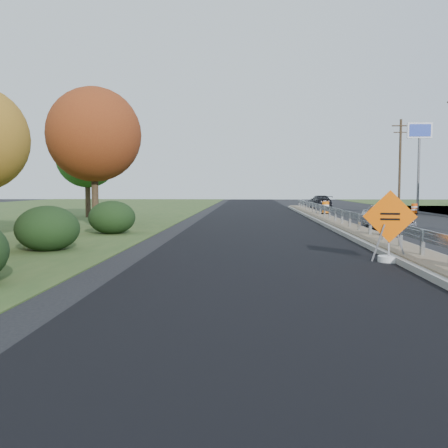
{
  "coord_description": "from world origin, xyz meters",
  "views": [
    {
      "loc": [
        -4.87,
        -16.1,
        2.12
      ],
      "look_at": [
        -5.54,
        -2.39,
        1.1
      ],
      "focal_mm": 40.0,
      "sensor_mm": 36.0,
      "label": 1
    }
  ],
  "objects_px": {
    "barrel_median_mid": "(387,226)",
    "barrel_median_far": "(326,208)",
    "car_dark_far": "(320,202)",
    "caution_sign": "(389,244)",
    "barrel_shoulder_mid": "(414,209)",
    "car_silver": "(387,217)"
  },
  "relations": [
    {
      "from": "barrel_median_mid",
      "to": "barrel_median_far",
      "type": "xyz_separation_m",
      "value": [
        0.0,
        15.62,
        0.03
      ]
    },
    {
      "from": "barrel_median_far",
      "to": "car_dark_far",
      "type": "height_order",
      "value": "car_dark_far"
    },
    {
      "from": "caution_sign",
      "to": "barrel_median_mid",
      "type": "relative_size",
      "value": 2.5
    },
    {
      "from": "caution_sign",
      "to": "barrel_median_mid",
      "type": "height_order",
      "value": "caution_sign"
    },
    {
      "from": "barrel_median_far",
      "to": "barrel_shoulder_mid",
      "type": "distance_m",
      "value": 8.9
    },
    {
      "from": "barrel_median_mid",
      "to": "car_silver",
      "type": "xyz_separation_m",
      "value": [
        1.33,
        4.9,
        0.05
      ]
    },
    {
      "from": "barrel_median_mid",
      "to": "car_silver",
      "type": "distance_m",
      "value": 5.08
    },
    {
      "from": "barrel_median_mid",
      "to": "car_dark_far",
      "type": "relative_size",
      "value": 0.19
    },
    {
      "from": "barrel_median_far",
      "to": "car_silver",
      "type": "bearing_deg",
      "value": -82.93
    },
    {
      "from": "barrel_median_mid",
      "to": "caution_sign",
      "type": "bearing_deg",
      "value": -104.73
    },
    {
      "from": "car_silver",
      "to": "car_dark_far",
      "type": "xyz_separation_m",
      "value": [
        0.59,
        26.91,
        -0.04
      ]
    },
    {
      "from": "barrel_shoulder_mid",
      "to": "car_dark_far",
      "type": "distance_m",
      "value": 12.94
    },
    {
      "from": "car_silver",
      "to": "car_dark_far",
      "type": "height_order",
      "value": "car_silver"
    },
    {
      "from": "caution_sign",
      "to": "car_silver",
      "type": "height_order",
      "value": "caution_sign"
    },
    {
      "from": "barrel_shoulder_mid",
      "to": "car_silver",
      "type": "distance_m",
      "value": 16.55
    },
    {
      "from": "barrel_median_mid",
      "to": "car_silver",
      "type": "relative_size",
      "value": 0.21
    },
    {
      "from": "caution_sign",
      "to": "barrel_shoulder_mid",
      "type": "height_order",
      "value": "caution_sign"
    },
    {
      "from": "barrel_median_far",
      "to": "barrel_shoulder_mid",
      "type": "height_order",
      "value": "barrel_median_far"
    },
    {
      "from": "barrel_shoulder_mid",
      "to": "car_silver",
      "type": "relative_size",
      "value": 0.21
    },
    {
      "from": "caution_sign",
      "to": "barrel_median_mid",
      "type": "distance_m",
      "value": 5.7
    },
    {
      "from": "barrel_shoulder_mid",
      "to": "car_dark_far",
      "type": "xyz_separation_m",
      "value": [
        -5.71,
        11.61,
        0.24
      ]
    },
    {
      "from": "car_dark_far",
      "to": "barrel_median_far",
      "type": "bearing_deg",
      "value": 79.02
    }
  ]
}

